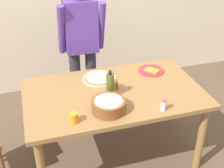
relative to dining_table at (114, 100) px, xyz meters
The scene contains 10 objects.
ground 0.67m from the dining_table, ahead, with size 8.00×8.00×0.00m, color brown.
dining_table is the anchor object (origin of this frame).
person_cook 0.81m from the dining_table, 99.49° to the left, with size 0.49×0.25×1.62m.
pizza_raw_on_board 0.28m from the dining_table, 104.41° to the left, with size 0.32×0.32×0.02m.
plate_with_slice 0.55m from the dining_table, 28.58° to the left, with size 0.26×0.26×0.02m.
popcorn_bowl 0.34m from the dining_table, 114.74° to the right, with size 0.28×0.28×0.11m.
olive_oil_bottle 0.22m from the dining_table, 127.09° to the right, with size 0.07×0.07×0.26m.
cup_orange 0.56m from the dining_table, 141.35° to the right, with size 0.07×0.07×0.09m, color orange.
cup_small_brown 0.14m from the dining_table, 67.43° to the left, with size 0.07×0.07×0.09m, color brown.
salt_shaker 0.52m from the dining_table, 52.33° to the right, with size 0.04×0.04×0.11m.
Camera 1 is at (-0.68, -2.20, 2.20)m, focal length 48.34 mm.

